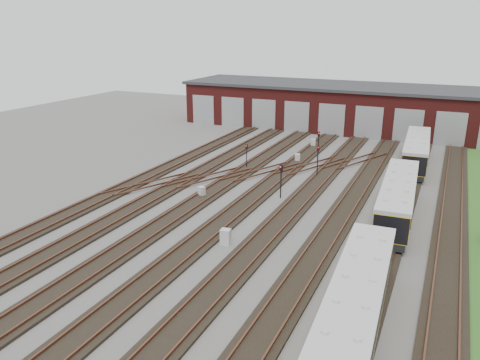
% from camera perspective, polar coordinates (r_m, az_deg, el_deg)
% --- Properties ---
extents(ground, '(120.00, 120.00, 0.00)m').
position_cam_1_polar(ground, '(34.81, 0.32, -6.28)').
color(ground, '#454240').
rests_on(ground, ground).
extents(track_network, '(30.40, 70.00, 0.33)m').
position_cam_1_polar(track_network, '(35.32, 0.47, -5.71)').
color(track_network, black).
rests_on(track_network, ground).
extents(maintenance_shed, '(51.00, 12.50, 6.35)m').
position_cam_1_polar(maintenance_shed, '(70.96, 13.89, 8.61)').
color(maintenance_shed, '#541615').
rests_on(maintenance_shed, ground).
extents(metro_train, '(3.06, 45.46, 2.76)m').
position_cam_1_polar(metro_train, '(38.38, 18.69, -2.09)').
color(metro_train, black).
rests_on(metro_train, ground).
extents(signal_mast_0, '(0.24, 0.22, 2.60)m').
position_cam_1_polar(signal_mast_0, '(49.56, 0.82, 3.32)').
color(signal_mast_0, black).
rests_on(signal_mast_0, ground).
extents(signal_mast_1, '(0.27, 0.26, 3.19)m').
position_cam_1_polar(signal_mast_1, '(47.27, 9.47, 2.76)').
color(signal_mast_1, black).
rests_on(signal_mast_1, ground).
extents(signal_mast_2, '(0.31, 0.29, 3.35)m').
position_cam_1_polar(signal_mast_2, '(52.95, 9.54, 4.57)').
color(signal_mast_2, black).
rests_on(signal_mast_2, ground).
extents(signal_mast_3, '(0.31, 0.30, 3.05)m').
position_cam_1_polar(signal_mast_3, '(40.83, 5.02, 0.39)').
color(signal_mast_3, black).
rests_on(signal_mast_3, ground).
extents(relay_cabinet_0, '(0.70, 0.65, 0.94)m').
position_cam_1_polar(relay_cabinet_0, '(41.65, -4.71, -1.43)').
color(relay_cabinet_0, '#B3B6B8').
rests_on(relay_cabinet_0, ground).
extents(relay_cabinet_1, '(0.68, 0.60, 0.98)m').
position_cam_1_polar(relay_cabinet_1, '(59.61, 8.91, 4.49)').
color(relay_cabinet_1, '#B3B6B8').
rests_on(relay_cabinet_1, ground).
extents(relay_cabinet_2, '(0.73, 0.63, 1.12)m').
position_cam_1_polar(relay_cabinet_2, '(32.66, -1.77, -6.93)').
color(relay_cabinet_2, '#B3B6B8').
rests_on(relay_cabinet_2, ground).
extents(relay_cabinet_3, '(0.68, 0.63, 0.92)m').
position_cam_1_polar(relay_cabinet_3, '(52.60, 7.01, 2.69)').
color(relay_cabinet_3, '#B3B6B8').
rests_on(relay_cabinet_3, ground).
extents(relay_cabinet_4, '(0.73, 0.68, 0.96)m').
position_cam_1_polar(relay_cabinet_4, '(47.38, 18.57, 0.12)').
color(relay_cabinet_4, '#B3B6B8').
rests_on(relay_cabinet_4, ground).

